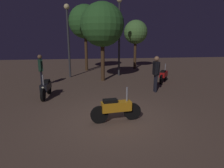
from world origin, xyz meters
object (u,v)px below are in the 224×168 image
Objects in this scene: motorcycle_orange_foreground at (116,108)px; motorcycle_red_parked_right at (164,75)px; person_rider_beside at (41,67)px; streetlamp_near at (119,28)px; person_bystander_far at (156,71)px; streetlamp_far at (68,32)px; motorcycle_black_parked_left at (46,88)px.

motorcycle_red_parked_right is at bearing 46.94° from motorcycle_orange_foreground.
streetlamp_near reaches higher than person_rider_beside.
person_bystander_far is 6.64m from streetlamp_far.
motorcycle_orange_foreground is at bearing -75.05° from streetlamp_far.
streetlamp_near is (-2.33, 2.55, 2.91)m from motorcycle_red_parked_right.
motorcycle_orange_foreground is 6.40m from motorcycle_red_parked_right.
person_rider_beside is (-0.68, 2.27, 0.62)m from motorcycle_black_parked_left.
motorcycle_black_parked_left is at bearing -85.81° from person_rider_beside.
person_rider_beside is at bearing 124.69° from motorcycle_red_parked_right.
streetlamp_near is (4.18, 4.75, 2.91)m from motorcycle_black_parked_left.
motorcycle_red_parked_right is at bearing -47.61° from streetlamp_near.
motorcycle_red_parked_right is (3.77, 5.18, 0.00)m from motorcycle_orange_foreground.
streetlamp_near is at bearing 1.85° from streetlamp_far.
motorcycle_black_parked_left is 1.18× the size of motorcycle_red_parked_right.
streetlamp_near reaches higher than motorcycle_black_parked_left.
motorcycle_black_parked_left is 6.96m from streetlamp_near.
person_rider_beside is at bearing -120.46° from streetlamp_far.
motorcycle_red_parked_right is 6.82m from streetlamp_far.
motorcycle_orange_foreground is at bearing -100.52° from streetlamp_near.
motorcycle_red_parked_right is 2.45m from person_bystander_far.
motorcycle_orange_foreground is 8.38m from streetlamp_near.
streetlamp_far is at bearing 47.06° from person_rider_beside.
streetlamp_far is (-2.03, 7.62, 2.63)m from motorcycle_orange_foreground.
streetlamp_near reaches higher than motorcycle_red_parked_right.
motorcycle_red_parked_right is 0.27× the size of streetlamp_near.
person_bystander_far is 0.37× the size of streetlamp_far.
motorcycle_black_parked_left is 5.37m from streetlamp_far.
streetlamp_near reaches higher than streetlamp_far.
streetlamp_far is (1.39, 2.36, 2.01)m from person_rider_beside.
motorcycle_red_parked_right is 0.79× the size of person_bystander_far.
motorcycle_black_parked_left is 0.35× the size of streetlamp_far.
streetlamp_near is at bearing 77.71° from motorcycle_red_parked_right.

